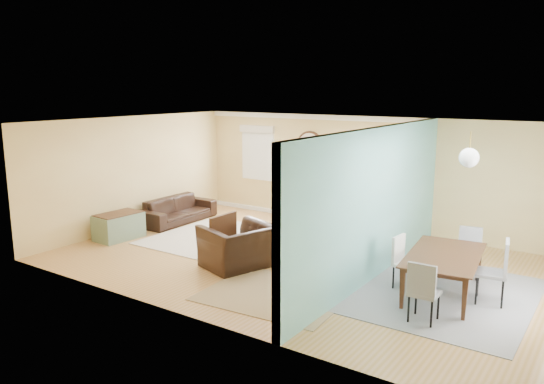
# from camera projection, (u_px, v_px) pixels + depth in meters

# --- Properties ---
(floor) EXTENTS (9.00, 9.00, 0.00)m
(floor) POSITION_uv_depth(u_px,v_px,m) (298.00, 261.00, 10.06)
(floor) COLOR #A57436
(floor) RESTS_ON ground
(wall_back) EXTENTS (9.00, 0.02, 2.60)m
(wall_back) POSITION_uv_depth(u_px,v_px,m) (366.00, 173.00, 12.24)
(wall_back) COLOR tan
(wall_back) RESTS_ON ground
(wall_front) EXTENTS (9.00, 0.02, 2.60)m
(wall_front) POSITION_uv_depth(u_px,v_px,m) (186.00, 229.00, 7.38)
(wall_front) COLOR tan
(wall_front) RESTS_ON ground
(wall_left) EXTENTS (0.02, 6.00, 2.60)m
(wall_left) POSITION_uv_depth(u_px,v_px,m) (133.00, 172.00, 12.29)
(wall_left) COLOR tan
(wall_left) RESTS_ON ground
(ceiling) EXTENTS (9.00, 6.00, 0.02)m
(ceiling) POSITION_uv_depth(u_px,v_px,m) (299.00, 124.00, 9.55)
(ceiling) COLOR white
(ceiling) RESTS_ON wall_back
(partition) EXTENTS (0.17, 6.00, 2.60)m
(partition) POSITION_uv_depth(u_px,v_px,m) (381.00, 198.00, 9.19)
(partition) COLOR tan
(partition) RESTS_ON ground
(fireplace) EXTENTS (1.70, 0.30, 1.17)m
(fireplace) POSITION_uv_depth(u_px,v_px,m) (307.00, 196.00, 13.11)
(fireplace) COLOR white
(fireplace) RESTS_ON ground
(wall_clock) EXTENTS (0.70, 0.07, 0.70)m
(wall_clock) POSITION_uv_depth(u_px,v_px,m) (310.00, 145.00, 12.93)
(wall_clock) COLOR #3F2110
(wall_clock) RESTS_ON wall_back
(window_left) EXTENTS (1.05, 0.13, 1.42)m
(window_left) POSITION_uv_depth(u_px,v_px,m) (258.00, 149.00, 13.82)
(window_left) COLOR white
(window_left) RESTS_ON wall_back
(window_right) EXTENTS (1.05, 0.13, 1.42)m
(window_right) POSITION_uv_depth(u_px,v_px,m) (368.00, 158.00, 12.10)
(window_right) COLOR white
(window_right) RESTS_ON wall_back
(pendant) EXTENTS (0.30, 0.30, 0.55)m
(pendant) POSITION_uv_depth(u_px,v_px,m) (469.00, 158.00, 7.97)
(pendant) COLOR gold
(pendant) RESTS_ON ceiling
(rug_cream) EXTENTS (3.21, 2.79, 0.02)m
(rug_cream) POSITION_uv_depth(u_px,v_px,m) (229.00, 240.00, 11.40)
(rug_cream) COLOR beige
(rug_cream) RESTS_ON floor
(rug_jute) EXTENTS (2.32, 1.95, 0.01)m
(rug_jute) POSITION_uv_depth(u_px,v_px,m) (275.00, 294.00, 8.44)
(rug_jute) COLOR #9B7F60
(rug_jute) RESTS_ON floor
(rug_grey) EXTENTS (2.60, 3.25, 0.01)m
(rug_grey) POSITION_uv_depth(u_px,v_px,m) (444.00, 295.00, 8.42)
(rug_grey) COLOR gray
(rug_grey) RESTS_ON floor
(sofa) EXTENTS (0.85, 2.07, 0.60)m
(sofa) POSITION_uv_depth(u_px,v_px,m) (178.00, 210.00, 12.94)
(sofa) COLOR black
(sofa) RESTS_ON floor
(eames_chair) EXTENTS (1.37, 1.47, 0.78)m
(eames_chair) POSITION_uv_depth(u_px,v_px,m) (239.00, 247.00, 9.65)
(eames_chair) COLOR black
(eames_chair) RESTS_ON floor
(green_chair) EXTENTS (0.78, 0.79, 0.62)m
(green_chair) POSITION_uv_depth(u_px,v_px,m) (344.00, 222.00, 11.73)
(green_chair) COLOR #0D6F4D
(green_chair) RESTS_ON floor
(trunk) EXTENTS (0.66, 1.02, 0.57)m
(trunk) POSITION_uv_depth(u_px,v_px,m) (119.00, 226.00, 11.49)
(trunk) COLOR slate
(trunk) RESTS_ON floor
(credenza) EXTENTS (0.53, 1.57, 0.80)m
(credenza) POSITION_uv_depth(u_px,v_px,m) (389.00, 232.00, 10.59)
(credenza) COLOR #A27A4E
(credenza) RESTS_ON floor
(tv) EXTENTS (0.21, 1.01, 0.58)m
(tv) POSITION_uv_depth(u_px,v_px,m) (390.00, 198.00, 10.47)
(tv) COLOR black
(tv) RESTS_ON credenza
(garden_stool) EXTENTS (0.35, 0.35, 0.51)m
(garden_stool) POSITION_uv_depth(u_px,v_px,m) (364.00, 255.00, 9.62)
(garden_stool) COLOR white
(garden_stool) RESTS_ON floor
(potted_plant) EXTENTS (0.41, 0.38, 0.37)m
(potted_plant) POSITION_uv_depth(u_px,v_px,m) (365.00, 231.00, 9.54)
(potted_plant) COLOR #337F33
(potted_plant) RESTS_ON garden_stool
(dining_table) EXTENTS (1.29, 2.03, 0.67)m
(dining_table) POSITION_uv_depth(u_px,v_px,m) (446.00, 275.00, 8.35)
(dining_table) COLOR #3F2110
(dining_table) RESTS_ON floor
(dining_chair_n) EXTENTS (0.45, 0.45, 0.86)m
(dining_chair_n) POSITION_uv_depth(u_px,v_px,m) (469.00, 249.00, 9.12)
(dining_chair_n) COLOR gray
(dining_chair_n) RESTS_ON floor
(dining_chair_s) EXTENTS (0.40, 0.40, 0.90)m
(dining_chair_s) POSITION_uv_depth(u_px,v_px,m) (425.00, 286.00, 7.37)
(dining_chair_s) COLOR gray
(dining_chair_s) RESTS_ON floor
(dining_chair_w) EXTENTS (0.42, 0.42, 0.87)m
(dining_chair_w) POSITION_uv_depth(u_px,v_px,m) (407.00, 259.00, 8.59)
(dining_chair_w) COLOR white
(dining_chair_w) RESTS_ON floor
(dining_chair_e) EXTENTS (0.52, 0.52, 1.01)m
(dining_chair_e) POSITION_uv_depth(u_px,v_px,m) (492.00, 266.00, 8.00)
(dining_chair_e) COLOR gray
(dining_chair_e) RESTS_ON floor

